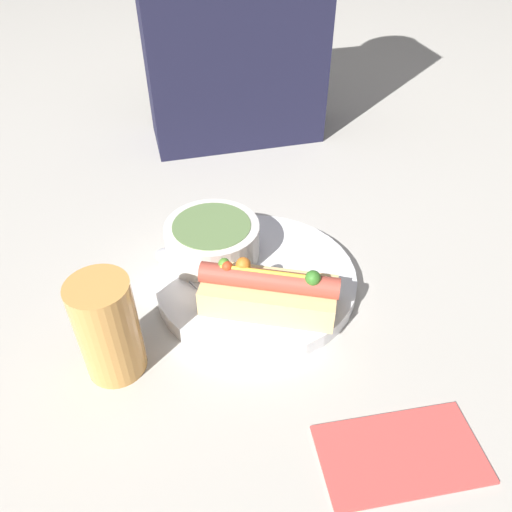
# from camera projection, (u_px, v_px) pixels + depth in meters

# --- Properties ---
(ground_plane) EXTENTS (4.00, 4.00, 0.00)m
(ground_plane) POSITION_uv_depth(u_px,v_px,m) (256.00, 285.00, 0.61)
(ground_plane) COLOR #BCB7AD
(dinner_plate) EXTENTS (0.24, 0.24, 0.02)m
(dinner_plate) POSITION_uv_depth(u_px,v_px,m) (256.00, 280.00, 0.60)
(dinner_plate) COLOR white
(dinner_plate) RESTS_ON ground_plane
(hot_dog) EXTENTS (0.16, 0.12, 0.06)m
(hot_dog) POSITION_uv_depth(u_px,v_px,m) (270.00, 291.00, 0.54)
(hot_dog) COLOR #E5C17F
(hot_dog) RESTS_ON dinner_plate
(soup_bowl) EXTENTS (0.12, 0.12, 0.05)m
(soup_bowl) POSITION_uv_depth(u_px,v_px,m) (212.00, 239.00, 0.61)
(soup_bowl) COLOR silver
(soup_bowl) RESTS_ON dinner_plate
(spoon) EXTENTS (0.08, 0.14, 0.01)m
(spoon) POSITION_uv_depth(u_px,v_px,m) (177.00, 266.00, 0.60)
(spoon) COLOR #B7B7BC
(spoon) RESTS_ON dinner_plate
(drinking_glass) EXTENTS (0.06, 0.06, 0.11)m
(drinking_glass) POSITION_uv_depth(u_px,v_px,m) (108.00, 328.00, 0.48)
(drinking_glass) COLOR #D8994C
(drinking_glass) RESTS_ON ground_plane
(napkin) EXTENTS (0.15, 0.09, 0.01)m
(napkin) POSITION_uv_depth(u_px,v_px,m) (401.00, 453.00, 0.44)
(napkin) COLOR #E04C47
(napkin) RESTS_ON ground_plane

